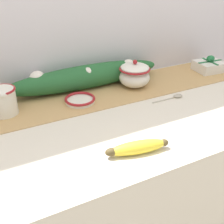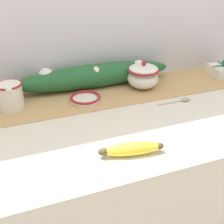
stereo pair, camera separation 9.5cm
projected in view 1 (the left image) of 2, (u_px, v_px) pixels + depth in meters
countertop at (115, 205)px, 1.25m from camera, size 1.50×0.67×0.93m
back_wall at (77, 22)px, 1.18m from camera, size 2.30×0.04×2.40m
table_runner at (94, 95)px, 1.18m from camera, size 1.38×0.27×0.00m
cream_pitcher at (3, 100)px, 1.01m from camera, size 0.10×0.12×0.10m
sugar_bowl at (135, 75)px, 1.23m from camera, size 0.14×0.14×0.12m
small_dish at (80, 100)px, 1.11m from camera, size 0.12×0.12×0.02m
banana at (138, 147)px, 0.82m from camera, size 0.20×0.07×0.04m
spoon at (176, 96)px, 1.16m from camera, size 0.15×0.03×0.01m
gift_box at (209, 66)px, 1.41m from camera, size 0.15×0.13×0.08m
poinsettia_garland at (86, 76)px, 1.22m from camera, size 0.71×0.11×0.11m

